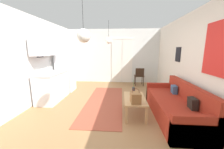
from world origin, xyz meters
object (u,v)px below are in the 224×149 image
object	(u,v)px
coffee_table	(135,100)
refrigerator	(65,69)
handbag	(135,98)
couch	(176,106)
accent_chair	(139,75)
bamboo_vase	(133,90)
pendant_lamp_near	(84,36)
pendant_lamp_far	(109,41)

from	to	relation	value
coffee_table	refrigerator	bearing A→B (deg)	144.86
coffee_table	handbag	world-z (taller)	handbag
couch	handbag	distance (m)	1.09
refrigerator	accent_chair	size ratio (longest dim) A/B	2.12
bamboo_vase	refrigerator	size ratio (longest dim) A/B	0.23
accent_chair	bamboo_vase	bearing A→B (deg)	77.63
coffee_table	pendant_lamp_near	world-z (taller)	pendant_lamp_near
couch	refrigerator	distance (m)	4.08
handbag	refrigerator	bearing A→B (deg)	140.42
bamboo_vase	pendant_lamp_near	xyz separation A→B (m)	(-1.02, -1.12, 1.35)
coffee_table	pendant_lamp_far	bearing A→B (deg)	117.58
pendant_lamp_far	accent_chair	bearing A→B (deg)	43.20
bamboo_vase	refrigerator	bearing A→B (deg)	149.72
handbag	coffee_table	bearing A→B (deg)	86.75
handbag	accent_chair	size ratio (longest dim) A/B	0.41
pendant_lamp_near	bamboo_vase	bearing A→B (deg)	47.74
coffee_table	bamboo_vase	world-z (taller)	bamboo_vase
bamboo_vase	pendant_lamp_far	size ratio (longest dim) A/B	0.51
coffee_table	accent_chair	xyz separation A→B (m)	(0.48, 2.77, 0.10)
handbag	pendant_lamp_near	world-z (taller)	pendant_lamp_near
bamboo_vase	accent_chair	xyz separation A→B (m)	(0.49, 2.46, -0.06)
bamboo_vase	pendant_lamp_far	world-z (taller)	pendant_lamp_far
couch	handbag	xyz separation A→B (m)	(-1.02, -0.25, 0.29)
coffee_table	pendant_lamp_far	xyz separation A→B (m)	(-0.81, 1.56, 1.58)
refrigerator	pendant_lamp_near	world-z (taller)	pendant_lamp_near
pendant_lamp_far	bamboo_vase	bearing A→B (deg)	-57.10
refrigerator	pendant_lamp_near	xyz separation A→B (m)	(1.55, -2.62, 1.01)
handbag	accent_chair	bearing A→B (deg)	80.84
handbag	pendant_lamp_near	xyz separation A→B (m)	(-1.01, -0.50, 1.32)
handbag	couch	bearing A→B (deg)	13.83
accent_chair	pendant_lamp_near	xyz separation A→B (m)	(-1.50, -3.58, 1.41)
coffee_table	bamboo_vase	distance (m)	0.35
handbag	pendant_lamp_far	bearing A→B (deg)	113.17
coffee_table	accent_chair	distance (m)	2.81
handbag	bamboo_vase	bearing A→B (deg)	89.25
coffee_table	accent_chair	size ratio (longest dim) A/B	1.18
refrigerator	pendant_lamp_far	distance (m)	2.09
accent_chair	pendant_lamp_far	xyz separation A→B (m)	(-1.29, -1.21, 1.48)
bamboo_vase	refrigerator	xyz separation A→B (m)	(-2.57, 1.50, 0.33)
accent_chair	couch	bearing A→B (deg)	99.38
coffee_table	accent_chair	bearing A→B (deg)	80.21
refrigerator	pendant_lamp_far	world-z (taller)	pendant_lamp_far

